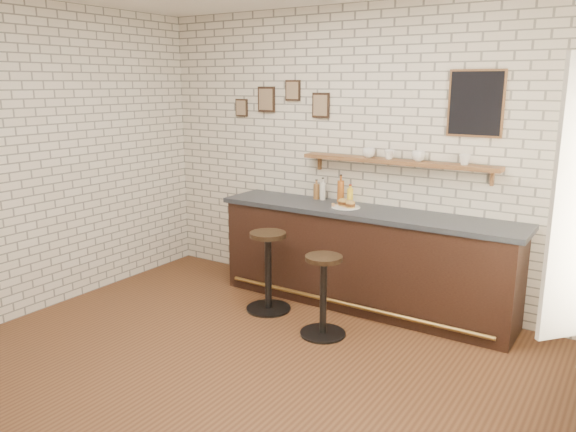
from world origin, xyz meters
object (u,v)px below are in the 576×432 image
bar_stool_left (268,269)px  sandwich_plate (346,207)px  shelf_cup_a (369,153)px  bar_stool_right (323,293)px  bar_counter (364,258)px  ciabatta_sandwich (347,203)px  bitters_bottle_brown (316,191)px  shelf_cup_c (418,156)px  bitters_bottle_white (323,191)px  shelf_cup_d (465,160)px  bitters_bottle_amber (341,191)px  condiment_bottle_yellow (350,195)px  shelf_cup_b (389,155)px

bar_stool_left → sandwich_plate: bearing=47.5°
sandwich_plate → shelf_cup_a: 0.59m
sandwich_plate → bar_stool_left: bearing=-132.5°
bar_stool_right → bar_counter: bearing=89.8°
bar_stool_left → bar_stool_right: (0.75, -0.21, -0.03)m
ciabatta_sandwich → bar_stool_right: 1.05m
bitters_bottle_brown → shelf_cup_c: bearing=0.4°
sandwich_plate → shelf_cup_a: size_ratio=2.28×
bar_stool_left → bitters_bottle_brown: bearing=84.3°
bitters_bottle_white → shelf_cup_c: shelf_cup_c is taller
bitters_bottle_brown → shelf_cup_c: 1.20m
bar_counter → sandwich_plate: bearing=-175.4°
bar_counter → ciabatta_sandwich: (-0.20, -0.02, 0.55)m
bitters_bottle_brown → bar_stool_right: bearing=-56.6°
bar_counter → bar_stool_right: size_ratio=4.15×
shelf_cup_d → bitters_bottle_amber: bearing=-175.8°
sandwich_plate → condiment_bottle_yellow: condiment_bottle_yellow is taller
shelf_cup_c → shelf_cup_b: bearing=92.9°
shelf_cup_a → shelf_cup_d: 0.96m
sandwich_plate → shelf_cup_d: size_ratio=2.66×
bar_counter → bitters_bottle_brown: size_ratio=14.47×
condiment_bottle_yellow → shelf_cup_a: size_ratio=1.62×
bar_counter → bitters_bottle_white: bitters_bottle_white is taller
bitters_bottle_brown → shelf_cup_d: (1.55, 0.01, 0.45)m
shelf_cup_b → shelf_cup_a: bearing=103.0°
bitters_bottle_amber → bar_counter: bearing=-27.0°
bitters_bottle_amber → bar_stool_left: size_ratio=0.36×
bitters_bottle_white → condiment_bottle_yellow: 0.33m
bitters_bottle_brown → bitters_bottle_amber: bearing=-0.0°
bar_counter → sandwich_plate: size_ratio=11.07×
ciabatta_sandwich → shelf_cup_c: 0.84m
bar_stool_left → shelf_cup_b: shelf_cup_b is taller
bar_stool_left → shelf_cup_d: bearing=26.4°
sandwich_plate → shelf_cup_d: (1.09, 0.22, 0.53)m
bar_stool_left → shelf_cup_a: (0.67, 0.81, 1.12)m
shelf_cup_c → bitters_bottle_brown: bearing=93.3°
bar_stool_left → bar_stool_right: bearing=-15.5°
bitters_bottle_brown → shelf_cup_a: (0.59, 0.01, 0.45)m
bar_stool_right → shelf_cup_d: (0.89, 1.02, 1.15)m
bar_counter → shelf_cup_c: size_ratio=24.26×
bitters_bottle_white → shelf_cup_b: 0.85m
bitters_bottle_brown → bar_stool_left: bitters_bottle_brown is taller
bar_stool_right → bitters_bottle_amber: bearing=110.4°
shelf_cup_c → bitters_bottle_amber: bearing=93.5°
ciabatta_sandwich → bitters_bottle_brown: bitters_bottle_brown is taller
bitters_bottle_amber → shelf_cup_a: (0.30, 0.01, 0.42)m
bar_counter → shelf_cup_c: shelf_cup_c is taller
bitters_bottle_brown → bar_stool_left: size_ratio=0.27×
bar_stool_right → shelf_cup_a: (-0.07, 1.02, 1.15)m
bitters_bottle_amber → shelf_cup_b: 0.67m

